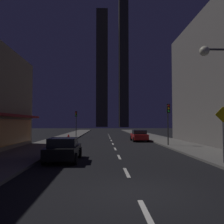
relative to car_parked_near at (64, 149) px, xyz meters
The scene contains 13 objects.
ground_plane 25.44m from the car_parked_near, 81.86° to the left, with size 78.00×136.00×0.10m, color black.
sidewalk_right 27.32m from the car_parked_near, 67.17° to the left, with size 4.00×76.00×0.15m, color #605E59.
sidewalk_left 25.41m from the car_parked_near, 97.69° to the left, with size 4.00×76.00×0.15m, color #605E59.
lane_marking_center 12.53m from the car_parked_near, 73.27° to the left, with size 0.16×43.80×0.01m.
skyscraper_distant_tall 138.70m from the car_parked_near, 89.20° to the left, with size 7.18×8.09×73.98m, color #39362B.
skyscraper_distant_mid 128.87m from the car_parked_near, 83.23° to the left, with size 5.27×7.29×76.17m, color #363328.
car_parked_near is the anchor object (origin of this frame).
car_parked_far 17.42m from the car_parked_near, 65.58° to the left, with size 1.98×4.24×1.45m.
fire_hydrant_far_left 18.31m from the car_parked_near, 97.22° to the left, with size 0.42×0.30×0.65m.
traffic_light_near_right 12.89m from the car_parked_near, 44.03° to the left, with size 0.32×0.48×4.20m.
traffic_light_far_left 24.14m from the car_parked_near, 94.54° to the left, with size 0.32×0.48×4.20m.
street_lamp_right 10.17m from the car_parked_near, 12.71° to the right, with size 1.96×0.56×6.58m.
pedestrian_crossing_sign 9.50m from the car_parked_near, 12.29° to the right, with size 0.91×0.08×3.15m.
Camera 1 is at (-1.15, -8.27, 2.38)m, focal length 38.16 mm.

